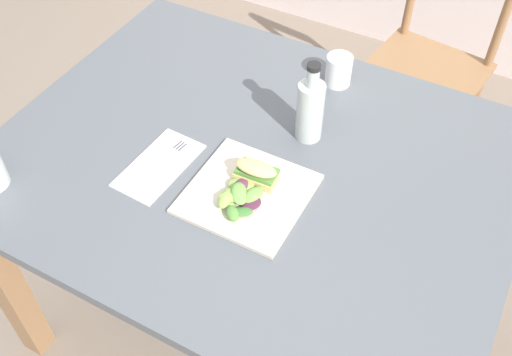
{
  "coord_description": "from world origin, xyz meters",
  "views": [
    {
      "loc": [
        0.4,
        -0.84,
        1.78
      ],
      "look_at": [
        -0.04,
        -0.02,
        0.76
      ],
      "focal_mm": 41.82,
      "sensor_mm": 36.0,
      "label": 1
    }
  ],
  "objects": [
    {
      "name": "fork_on_napkin",
      "position": [
        -0.27,
        -0.07,
        0.75
      ],
      "size": [
        0.05,
        0.19,
        0.0
      ],
      "color": "silver",
      "rests_on": "napkin_folded"
    },
    {
      "name": "plate_lunch",
      "position": [
        -0.04,
        -0.06,
        0.74
      ],
      "size": [
        0.27,
        0.27,
        0.01
      ],
      "primitive_type": "cube",
      "color": "beige",
      "rests_on": "dining_table"
    },
    {
      "name": "chair_wooden_far",
      "position": [
        0.11,
        1.01,
        0.45
      ],
      "size": [
        0.45,
        0.45,
        0.87
      ],
      "color": "#8E6642",
      "rests_on": "ground"
    },
    {
      "name": "cup_extra_side",
      "position": [
        -0.03,
        0.41,
        0.78
      ],
      "size": [
        0.07,
        0.07,
        0.09
      ],
      "primitive_type": "cylinder",
      "color": "white",
      "rests_on": "dining_table"
    },
    {
      "name": "sandwich_half_front",
      "position": [
        -0.04,
        -0.02,
        0.78
      ],
      "size": [
        0.1,
        0.06,
        0.06
      ],
      "color": "#DBB270",
      "rests_on": "plate_lunch"
    },
    {
      "name": "ground_plane",
      "position": [
        0.0,
        0.0,
        0.0
      ],
      "size": [
        8.11,
        8.11,
        0.0
      ],
      "primitive_type": "plane",
      "color": "#7A6B5B"
    },
    {
      "name": "salad_mixed_greens",
      "position": [
        -0.05,
        -0.1,
        0.77
      ],
      "size": [
        0.11,
        0.14,
        0.03
      ],
      "color": "#84A84C",
      "rests_on": "plate_lunch"
    },
    {
      "name": "bottle_cold_brew",
      "position": [
        -0.01,
        0.18,
        0.82
      ],
      "size": [
        0.07,
        0.07,
        0.22
      ],
      "color": "black",
      "rests_on": "dining_table"
    },
    {
      "name": "napkin_folded",
      "position": [
        -0.28,
        -0.09,
        0.74
      ],
      "size": [
        0.13,
        0.23,
        0.0
      ],
      "primitive_type": "cube",
      "rotation": [
        0.0,
        0.0,
        -0.05
      ],
      "color": "silver",
      "rests_on": "dining_table"
    },
    {
      "name": "dining_table",
      "position": [
        -0.09,
        0.04,
        0.62
      ],
      "size": [
        1.26,
        0.99,
        0.74
      ],
      "color": "#51565B",
      "rests_on": "ground"
    }
  ]
}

